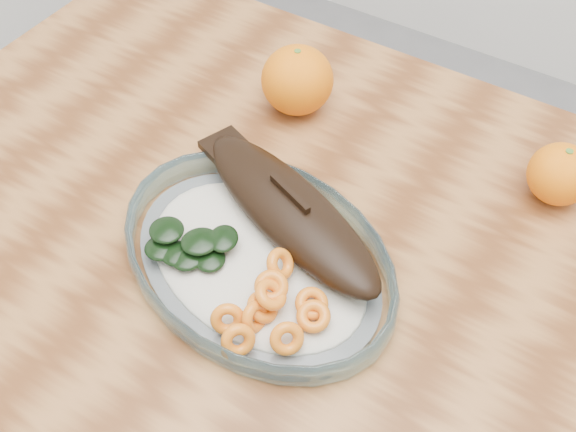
% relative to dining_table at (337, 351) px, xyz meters
% --- Properties ---
extents(dining_table, '(1.20, 0.80, 0.75)m').
position_rel_dining_table_xyz_m(dining_table, '(0.00, 0.00, 0.00)').
color(dining_table, brown).
rests_on(dining_table, ground).
extents(plated_meal, '(0.69, 0.69, 0.08)m').
position_rel_dining_table_xyz_m(plated_meal, '(-0.09, -0.01, 0.12)').
color(plated_meal, white).
rests_on(plated_meal, dining_table).
extents(orange_left, '(0.09, 0.09, 0.09)m').
position_rel_dining_table_xyz_m(orange_left, '(-0.19, 0.23, 0.14)').
color(orange_left, orange).
rests_on(orange_left, dining_table).
extents(orange_right, '(0.07, 0.07, 0.07)m').
position_rel_dining_table_xyz_m(orange_right, '(0.13, 0.25, 0.13)').
color(orange_right, orange).
rests_on(orange_right, dining_table).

